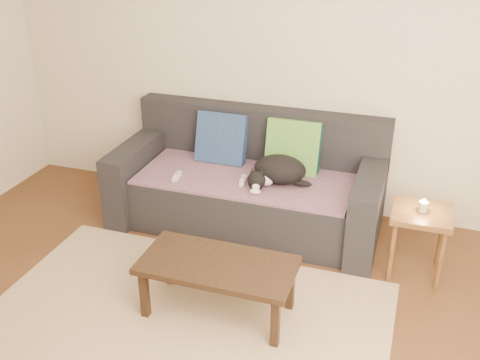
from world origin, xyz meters
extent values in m
plane|color=brown|center=(0.00, 0.00, 0.00)|extent=(4.50, 4.50, 0.00)
cube|color=beige|center=(0.00, 2.00, 1.30)|extent=(4.50, 0.04, 2.60)
cube|color=#232328|center=(0.00, 1.50, 0.21)|extent=(1.70, 0.78, 0.42)
cube|color=#232328|center=(0.00, 1.90, 0.65)|extent=(2.10, 0.18, 0.45)
cube|color=#232328|center=(-0.95, 1.50, 0.30)|extent=(0.20, 0.90, 0.60)
cube|color=#232328|center=(0.95, 1.50, 0.30)|extent=(0.20, 0.90, 0.60)
cube|color=#3E2A4F|center=(0.00, 1.48, 0.43)|extent=(1.66, 0.74, 0.02)
cube|color=#11264C|center=(-0.29, 1.74, 0.63)|extent=(0.41, 0.22, 0.42)
cube|color=#0A4642|center=(0.31, 1.74, 0.63)|extent=(0.43, 0.20, 0.44)
ellipsoid|color=black|center=(0.27, 1.48, 0.55)|extent=(0.47, 0.41, 0.21)
sphere|color=black|center=(0.14, 1.31, 0.51)|extent=(0.17, 0.17, 0.14)
sphere|color=white|center=(0.16, 1.25, 0.49)|extent=(0.07, 0.07, 0.06)
ellipsoid|color=black|center=(0.45, 1.43, 0.48)|extent=(0.17, 0.10, 0.05)
cube|color=white|center=(-0.50, 1.29, 0.46)|extent=(0.05, 0.15, 0.03)
cube|color=white|center=(0.01, 1.38, 0.46)|extent=(0.06, 0.15, 0.03)
cube|color=brown|center=(1.33, 1.25, 0.47)|extent=(0.39, 0.39, 0.04)
cylinder|color=brown|center=(1.17, 1.09, 0.23)|extent=(0.04, 0.04, 0.45)
cylinder|color=brown|center=(1.49, 1.09, 0.23)|extent=(0.04, 0.04, 0.45)
cylinder|color=brown|center=(1.17, 1.41, 0.23)|extent=(0.04, 0.04, 0.45)
cylinder|color=brown|center=(1.49, 1.41, 0.23)|extent=(0.04, 0.04, 0.45)
cylinder|color=beige|center=(1.33, 1.25, 0.53)|extent=(0.06, 0.06, 0.07)
sphere|color=#FFBF59|center=(1.33, 1.25, 0.57)|extent=(0.02, 0.02, 0.02)
cube|color=tan|center=(0.00, 0.15, 0.01)|extent=(2.50, 1.80, 0.01)
cube|color=#302212|center=(0.18, 0.39, 0.36)|extent=(0.95, 0.48, 0.04)
cube|color=#302212|center=(-0.24, 0.21, 0.17)|extent=(0.05, 0.05, 0.34)
cube|color=#302212|center=(0.60, 0.21, 0.17)|extent=(0.05, 0.05, 0.34)
cube|color=#302212|center=(-0.24, 0.58, 0.17)|extent=(0.05, 0.05, 0.34)
cube|color=#302212|center=(0.60, 0.58, 0.17)|extent=(0.05, 0.05, 0.34)
camera|label=1|loc=(1.21, -2.26, 2.33)|focal=42.00mm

